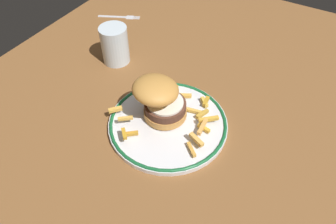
% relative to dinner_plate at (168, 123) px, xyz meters
% --- Properties ---
extents(ground_plane, '(1.36, 1.09, 0.04)m').
position_rel_dinner_plate_xyz_m(ground_plane, '(0.06, 0.02, -0.03)').
color(ground_plane, brown).
extents(dinner_plate, '(0.28, 0.28, 0.02)m').
position_rel_dinner_plate_xyz_m(dinner_plate, '(0.00, 0.00, 0.00)').
color(dinner_plate, silver).
rests_on(dinner_plate, ground_plane).
extents(burger, '(0.15, 0.15, 0.11)m').
position_rel_dinner_plate_xyz_m(burger, '(0.01, 0.03, 0.06)').
color(burger, '#CE8A42').
rests_on(burger, dinner_plate).
extents(fries_pile, '(0.22, 0.24, 0.03)m').
position_rel_dinner_plate_xyz_m(fries_pile, '(0.02, -0.01, 0.02)').
color(fries_pile, gold).
rests_on(fries_pile, dinner_plate).
extents(water_glass, '(0.08, 0.08, 0.11)m').
position_rel_dinner_plate_xyz_m(water_glass, '(0.14, 0.25, 0.04)').
color(water_glass, silver).
rests_on(water_glass, ground_plane).
extents(fork, '(0.07, 0.14, 0.00)m').
position_rel_dinner_plate_xyz_m(fork, '(0.34, 0.39, -0.01)').
color(fork, silver).
rests_on(fork, ground_plane).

